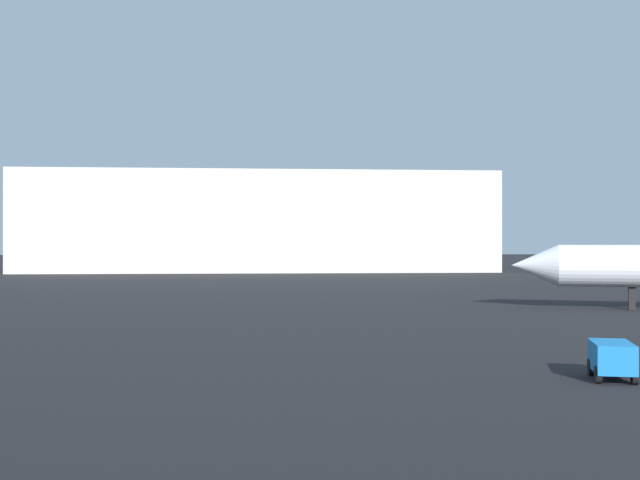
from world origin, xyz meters
TOP-DOWN VIEW (x-y plane):
  - baggage_cart at (8.53, 18.23)m, footprint 1.93×2.66m
  - terminal_building at (-2.61, 127.30)m, footprint 75.78×25.71m

SIDE VIEW (x-z plane):
  - baggage_cart at x=8.53m, z-range 0.11..1.41m
  - terminal_building at x=-2.61m, z-range 0.00..15.97m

